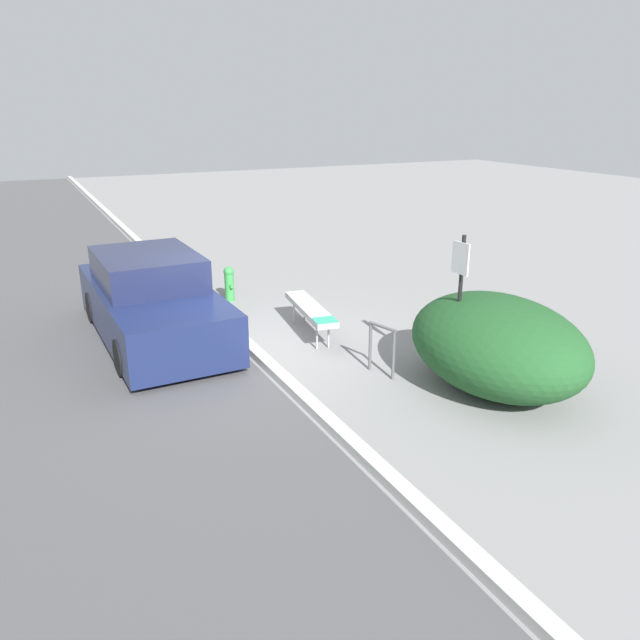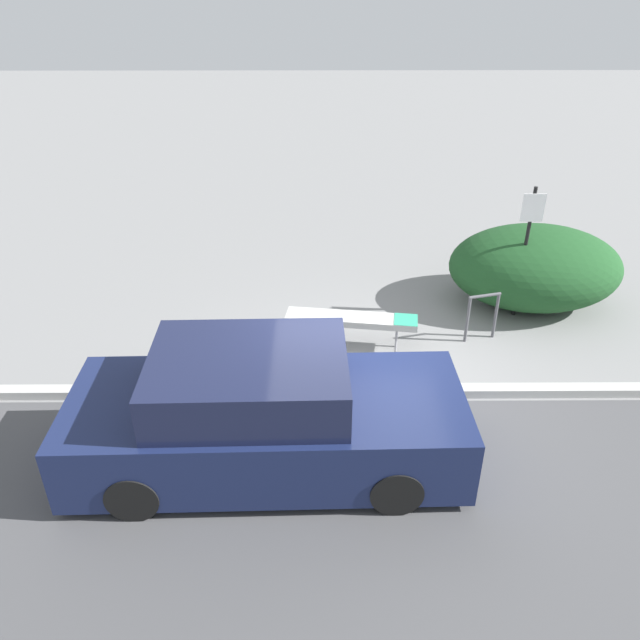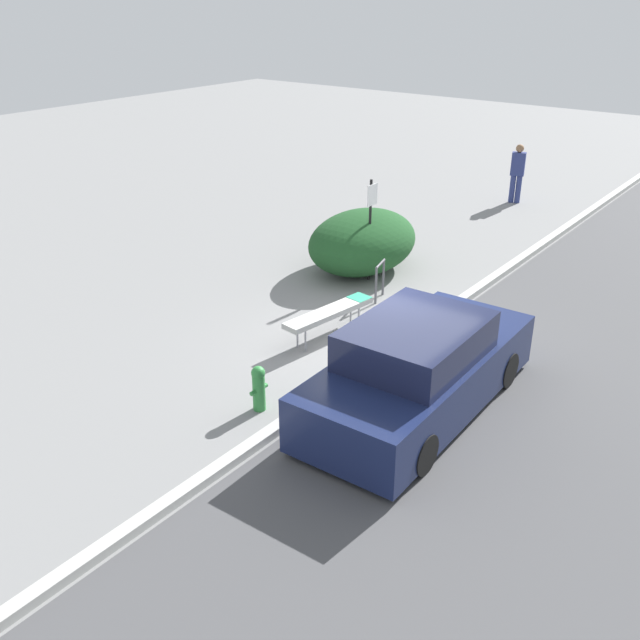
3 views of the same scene
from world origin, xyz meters
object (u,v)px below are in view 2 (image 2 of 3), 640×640
at_px(bike_rack, 482,312).
at_px(sign_post, 527,241).
at_px(bench, 352,320).
at_px(parked_car_near, 264,416).
at_px(fire_hydrant, 171,348).

bearing_deg(bike_rack, sign_post, 45.03).
bearing_deg(sign_post, bench, -160.46).
distance_m(sign_post, parked_car_near, 5.50).
height_order(bench, fire_hydrant, fire_hydrant).
bearing_deg(parked_car_near, fire_hydrant, 126.75).
xyz_separation_m(bench, fire_hydrant, (-2.72, -0.64, -0.10)).
distance_m(bench, parked_car_near, 2.86).
relative_size(bike_rack, parked_car_near, 0.18).
bearing_deg(sign_post, bike_rack, -134.97).
bearing_deg(parked_car_near, sign_post, 40.31).
xyz_separation_m(sign_post, fire_hydrant, (-5.61, -1.67, -0.98)).
relative_size(bike_rack, sign_post, 0.36).
bearing_deg(bench, bike_rack, 14.27).
xyz_separation_m(fire_hydrant, parked_car_near, (1.53, -1.95, 0.28)).
height_order(bike_rack, sign_post, sign_post).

